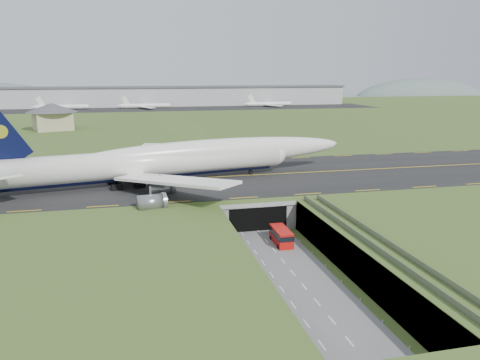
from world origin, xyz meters
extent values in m
plane|color=#3D5321|center=(0.00, 0.00, 0.00)|extent=(900.00, 900.00, 0.00)
cube|color=gray|center=(0.00, 0.00, 3.00)|extent=(800.00, 800.00, 6.00)
cube|color=slate|center=(0.00, -7.50, 0.10)|extent=(12.00, 75.00, 0.20)
cube|color=black|center=(0.00, 33.00, 6.09)|extent=(800.00, 44.00, 0.18)
cube|color=gray|center=(0.00, 19.00, 5.50)|extent=(16.00, 22.00, 1.00)
cube|color=gray|center=(-7.00, 19.00, 3.00)|extent=(2.00, 22.00, 6.00)
cube|color=gray|center=(7.00, 19.00, 3.00)|extent=(2.00, 22.00, 6.00)
cube|color=black|center=(0.00, 14.00, 2.50)|extent=(12.00, 12.00, 5.00)
cube|color=#A8A8A3|center=(0.00, 7.95, 5.60)|extent=(17.00, 0.50, 0.80)
cube|color=#A8A8A3|center=(11.00, -18.50, 5.80)|extent=(3.00, 53.00, 0.50)
cube|color=gray|center=(9.60, -18.50, 6.55)|extent=(0.06, 53.00, 1.00)
cube|color=gray|center=(12.40, -18.50, 6.55)|extent=(0.06, 53.00, 1.00)
cylinder|color=#A8A8A3|center=(11.00, -40.00, 2.80)|extent=(0.90, 0.90, 5.60)
cylinder|color=#A8A8A3|center=(11.00, -28.00, 2.80)|extent=(0.90, 0.90, 5.60)
cylinder|color=#A8A8A3|center=(11.00, -16.00, 2.80)|extent=(0.90, 0.90, 5.60)
cylinder|color=#A8A8A3|center=(11.00, -4.00, 2.80)|extent=(0.90, 0.90, 5.60)
cylinder|color=white|center=(-20.80, 29.04, 11.03)|extent=(66.00, 18.51, 6.21)
sphere|color=white|center=(11.61, 35.24, 11.03)|extent=(7.12, 7.12, 6.09)
ellipsoid|color=white|center=(-3.30, 32.39, 12.43)|extent=(69.18, 18.65, 6.52)
ellipsoid|color=black|center=(10.66, 35.06, 11.81)|extent=(4.78, 3.49, 2.17)
cylinder|color=black|center=(-20.80, 29.04, 8.61)|extent=(62.08, 14.35, 2.61)
cube|color=white|center=(-21.81, 44.66, 10.06)|extent=(15.97, 29.71, 2.61)
cube|color=white|center=(-51.72, 30.53, 12.49)|extent=(7.33, 11.50, 1.00)
cube|color=white|center=(-15.97, 14.15, 10.06)|extent=(24.16, 26.45, 2.61)
cylinder|color=yellow|center=(-49.40, 23.56, 19.77)|extent=(2.80, 1.18, 2.72)
cylinder|color=slate|center=(-21.84, 38.23, 7.05)|extent=(5.56, 4.09, 3.20)
cylinder|color=slate|center=(-28.26, 47.38, 7.05)|extent=(5.56, 4.09, 3.20)
cylinder|color=slate|center=(-18.38, 20.11, 7.05)|extent=(5.56, 4.09, 3.20)
cylinder|color=slate|center=(-20.96, 9.24, 7.05)|extent=(5.56, 4.09, 3.20)
cylinder|color=black|center=(5.13, 34.00, 6.71)|extent=(1.14, 0.68, 1.07)
cube|color=black|center=(-25.09, 28.22, 6.86)|extent=(7.00, 7.77, 1.36)
cube|color=red|center=(2.28, 0.14, 1.62)|extent=(2.77, 7.15, 2.84)
cube|color=black|center=(2.28, 0.14, 2.19)|extent=(2.83, 7.24, 0.95)
cube|color=black|center=(2.28, 0.14, 0.44)|extent=(2.58, 6.67, 0.47)
cylinder|color=black|center=(1.01, -2.21, 0.52)|extent=(0.35, 0.86, 0.85)
cylinder|color=black|center=(1.09, 2.52, 0.52)|extent=(0.35, 0.86, 0.85)
cylinder|color=black|center=(3.48, -2.25, 0.52)|extent=(0.35, 0.86, 0.85)
cylinder|color=black|center=(3.56, 2.48, 0.52)|extent=(0.35, 0.86, 0.85)
cube|color=tan|center=(-58.45, 147.83, 10.09)|extent=(19.36, 19.36, 8.17)
cone|color=#4C4C51|center=(-58.45, 147.83, 16.22)|extent=(28.40, 28.40, 4.09)
cube|color=#B2B2B2|center=(0.00, 300.00, 13.50)|extent=(300.00, 22.00, 15.00)
cube|color=#4C4C51|center=(0.00, 300.00, 21.00)|extent=(302.00, 24.00, 1.20)
cube|color=black|center=(0.00, 270.00, 6.14)|extent=(320.00, 50.00, 0.08)
cylinder|color=white|center=(-70.97, 275.00, 8.18)|extent=(34.00, 3.20, 3.20)
cylinder|color=white|center=(-13.11, 275.00, 8.18)|extent=(34.00, 3.20, 3.20)
cylinder|color=white|center=(81.59, 275.00, 8.18)|extent=(34.00, 3.20, 3.20)
ellipsoid|color=slate|center=(120.00, 430.00, -4.00)|extent=(260.00, 91.00, 44.00)
ellipsoid|color=slate|center=(320.00, 430.00, -4.00)|extent=(180.00, 63.00, 60.00)
camera|label=1|loc=(-23.86, -78.32, 31.07)|focal=35.00mm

